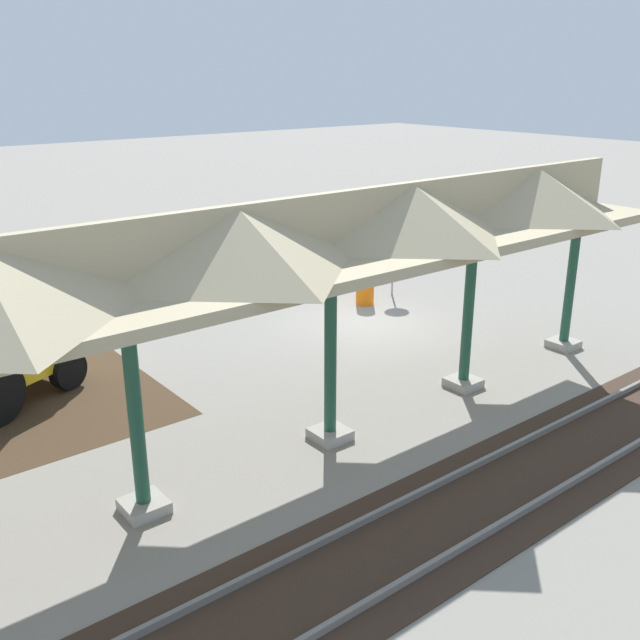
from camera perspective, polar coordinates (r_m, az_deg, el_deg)
The scene contains 5 objects.
ground_plane at distance 20.77m, azimuth 3.47°, elevation -0.20°, with size 120.00×120.00×0.00m, color gray.
platform_canopy at distance 11.78m, azimuth -6.67°, elevation 5.69°, with size 21.13×3.20×4.90m.
rail_tracks at distance 16.19m, azimuth 22.97°, elevation -7.56°, with size 60.00×2.58×0.15m.
stop_sign at distance 23.04m, azimuth 5.90°, elevation 5.67°, with size 0.66×0.44×2.13m.
traffic_barrel at distance 22.29m, azimuth 3.62°, elevation 2.38°, with size 0.56×0.56×0.90m, color orange.
Camera 1 is at (13.13, 14.52, 6.92)m, focal length 40.00 mm.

